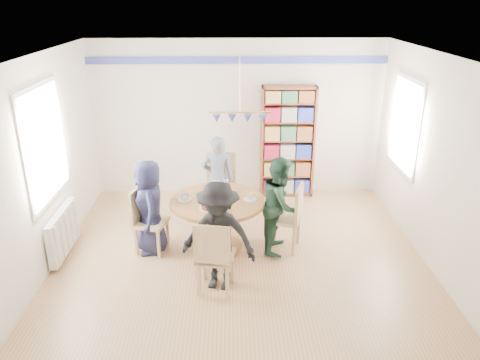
{
  "coord_description": "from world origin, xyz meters",
  "views": [
    {
      "loc": [
        -0.12,
        -5.41,
        3.37
      ],
      "look_at": [
        0.0,
        0.4,
        1.05
      ],
      "focal_mm": 35.0,
      "sensor_mm": 36.0,
      "label": 1
    }
  ],
  "objects_px": {
    "bookshelf": "(287,143)",
    "person_far": "(218,179)",
    "chair_far": "(221,183)",
    "person_right": "(280,205)",
    "radiator": "(63,232)",
    "chair_near": "(214,255)",
    "dining_table": "(218,213)",
    "chair_left": "(145,217)",
    "person_left": "(149,207)",
    "chair_right": "(290,214)",
    "person_near": "(219,237)"
  },
  "relations": [
    {
      "from": "chair_near",
      "to": "bookshelf",
      "type": "height_order",
      "value": "bookshelf"
    },
    {
      "from": "chair_far",
      "to": "person_right",
      "type": "bearing_deg",
      "value": -51.54
    },
    {
      "from": "chair_left",
      "to": "person_far",
      "type": "relative_size",
      "value": 0.67
    },
    {
      "from": "chair_right",
      "to": "person_left",
      "type": "height_order",
      "value": "person_left"
    },
    {
      "from": "chair_near",
      "to": "person_right",
      "type": "relative_size",
      "value": 0.7
    },
    {
      "from": "chair_right",
      "to": "person_far",
      "type": "xyz_separation_m",
      "value": [
        -1.02,
        0.95,
        0.16
      ]
    },
    {
      "from": "chair_right",
      "to": "chair_near",
      "type": "bearing_deg",
      "value": -134.31
    },
    {
      "from": "chair_near",
      "to": "bookshelf",
      "type": "distance_m",
      "value": 3.24
    },
    {
      "from": "person_left",
      "to": "person_near",
      "type": "height_order",
      "value": "person_near"
    },
    {
      "from": "radiator",
      "to": "person_right",
      "type": "height_order",
      "value": "person_right"
    },
    {
      "from": "chair_left",
      "to": "bookshelf",
      "type": "bearing_deg",
      "value": 41.9
    },
    {
      "from": "chair_near",
      "to": "person_left",
      "type": "height_order",
      "value": "person_left"
    },
    {
      "from": "chair_far",
      "to": "bookshelf",
      "type": "height_order",
      "value": "bookshelf"
    },
    {
      "from": "chair_near",
      "to": "bookshelf",
      "type": "xyz_separation_m",
      "value": [
        1.19,
        2.99,
        0.43
      ]
    },
    {
      "from": "radiator",
      "to": "chair_near",
      "type": "distance_m",
      "value": 2.3
    },
    {
      "from": "chair_far",
      "to": "person_right",
      "type": "xyz_separation_m",
      "value": [
        0.84,
        -1.06,
        0.1
      ]
    },
    {
      "from": "person_far",
      "to": "person_near",
      "type": "xyz_separation_m",
      "value": [
        0.05,
        -1.88,
        0.0
      ]
    },
    {
      "from": "chair_right",
      "to": "chair_near",
      "type": "xyz_separation_m",
      "value": [
        -1.03,
        -1.05,
        -0.0
      ]
    },
    {
      "from": "chair_left",
      "to": "person_far",
      "type": "bearing_deg",
      "value": 44.61
    },
    {
      "from": "person_left",
      "to": "person_near",
      "type": "bearing_deg",
      "value": 31.66
    },
    {
      "from": "radiator",
      "to": "chair_near",
      "type": "bearing_deg",
      "value": -24.33
    },
    {
      "from": "chair_right",
      "to": "radiator",
      "type": "bearing_deg",
      "value": -178.04
    },
    {
      "from": "bookshelf",
      "to": "person_far",
      "type": "bearing_deg",
      "value": -140.53
    },
    {
      "from": "person_right",
      "to": "bookshelf",
      "type": "bearing_deg",
      "value": 4.75
    },
    {
      "from": "radiator",
      "to": "chair_near",
      "type": "height_order",
      "value": "chair_near"
    },
    {
      "from": "chair_right",
      "to": "person_far",
      "type": "relative_size",
      "value": 0.7
    },
    {
      "from": "radiator",
      "to": "person_near",
      "type": "bearing_deg",
      "value": -20.83
    },
    {
      "from": "person_far",
      "to": "chair_left",
      "type": "bearing_deg",
      "value": 46.76
    },
    {
      "from": "radiator",
      "to": "chair_right",
      "type": "height_order",
      "value": "chair_right"
    },
    {
      "from": "radiator",
      "to": "chair_far",
      "type": "xyz_separation_m",
      "value": [
        2.13,
        1.15,
        0.23
      ]
    },
    {
      "from": "chair_right",
      "to": "person_left",
      "type": "xyz_separation_m",
      "value": [
        -1.94,
        -0.02,
        0.14
      ]
    },
    {
      "from": "radiator",
      "to": "chair_near",
      "type": "xyz_separation_m",
      "value": [
        2.09,
        -0.95,
        0.18
      ]
    },
    {
      "from": "dining_table",
      "to": "person_far",
      "type": "height_order",
      "value": "person_far"
    },
    {
      "from": "chair_near",
      "to": "person_left",
      "type": "distance_m",
      "value": 1.38
    },
    {
      "from": "radiator",
      "to": "person_left",
      "type": "bearing_deg",
      "value": 4.34
    },
    {
      "from": "radiator",
      "to": "chair_near",
      "type": "relative_size",
      "value": 1.04
    },
    {
      "from": "dining_table",
      "to": "person_far",
      "type": "relative_size",
      "value": 0.94
    },
    {
      "from": "radiator",
      "to": "chair_left",
      "type": "height_order",
      "value": "chair_left"
    },
    {
      "from": "radiator",
      "to": "chair_far",
      "type": "distance_m",
      "value": 2.44
    },
    {
      "from": "person_left",
      "to": "bookshelf",
      "type": "distance_m",
      "value": 2.88
    },
    {
      "from": "person_left",
      "to": "person_far",
      "type": "xyz_separation_m",
      "value": [
        0.91,
        0.97,
        0.02
      ]
    },
    {
      "from": "chair_left",
      "to": "person_far",
      "type": "distance_m",
      "value": 1.39
    },
    {
      "from": "person_near",
      "to": "bookshelf",
      "type": "distance_m",
      "value": 3.09
    },
    {
      "from": "dining_table",
      "to": "bookshelf",
      "type": "bearing_deg",
      "value": 58.54
    },
    {
      "from": "dining_table",
      "to": "chair_left",
      "type": "height_order",
      "value": "chair_left"
    },
    {
      "from": "chair_right",
      "to": "bookshelf",
      "type": "xyz_separation_m",
      "value": [
        0.16,
        1.93,
        0.43
      ]
    },
    {
      "from": "chair_right",
      "to": "person_far",
      "type": "bearing_deg",
      "value": 137.0
    },
    {
      "from": "chair_right",
      "to": "bookshelf",
      "type": "bearing_deg",
      "value": 85.13
    },
    {
      "from": "person_left",
      "to": "radiator",
      "type": "bearing_deg",
      "value": -100.77
    },
    {
      "from": "dining_table",
      "to": "chair_left",
      "type": "xyz_separation_m",
      "value": [
        -0.99,
        -0.03,
        -0.05
      ]
    }
  ]
}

